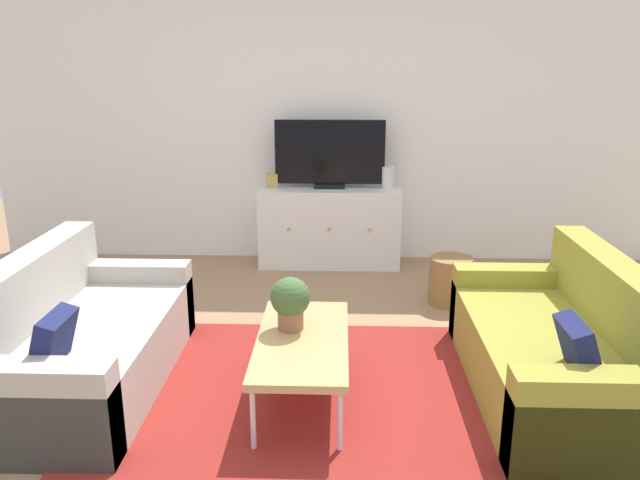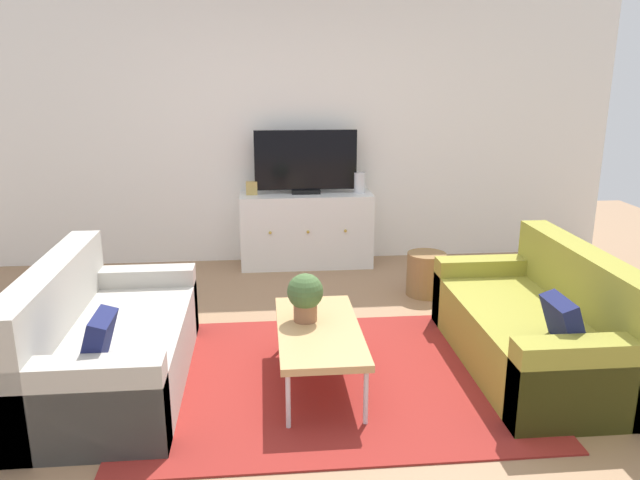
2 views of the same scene
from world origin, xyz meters
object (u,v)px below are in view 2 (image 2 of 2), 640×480
object	(u,v)px
couch_right_side	(544,329)
coffee_table	(319,332)
glass_vase	(360,183)
mantel_clock	(252,188)
potted_plant	(305,295)
tv_console	(306,230)
wicker_basket	(426,274)
flat_screen_tv	(306,162)
couch_left_side	(99,347)

from	to	relation	value
couch_right_side	coffee_table	bearing A→B (deg)	-176.15
glass_vase	mantel_clock	world-z (taller)	glass_vase
potted_plant	tv_console	xyz separation A→B (m)	(0.18, 2.36, -0.19)
tv_console	wicker_basket	distance (m)	1.39
coffee_table	glass_vase	xyz separation A→B (m)	(0.64, 2.48, 0.48)
couch_right_side	flat_screen_tv	xyz separation A→B (m)	(-1.41, 2.39, 0.78)
coffee_table	potted_plant	xyz separation A→B (m)	(-0.08, 0.12, 0.20)
coffee_table	mantel_clock	bearing A→B (deg)	99.88
coffee_table	wicker_basket	size ratio (longest dim) A/B	2.84
couch_left_side	glass_vase	bearing A→B (deg)	49.91
couch_left_side	couch_right_side	size ratio (longest dim) A/B	1.00
couch_right_side	flat_screen_tv	world-z (taller)	flat_screen_tv
couch_right_side	mantel_clock	distance (m)	3.11
couch_left_side	wicker_basket	bearing A→B (deg)	29.92
wicker_basket	glass_vase	bearing A→B (deg)	115.05
coffee_table	potted_plant	distance (m)	0.25
tv_console	wicker_basket	bearing A→B (deg)	-44.40
couch_right_side	flat_screen_tv	bearing A→B (deg)	120.45
coffee_table	mantel_clock	size ratio (longest dim) A/B	8.30
glass_vase	potted_plant	bearing A→B (deg)	-106.81
flat_screen_tv	glass_vase	world-z (taller)	flat_screen_tv
couch_right_side	mantel_clock	world-z (taller)	mantel_clock
couch_left_side	wicker_basket	distance (m)	2.83
flat_screen_tv	glass_vase	size ratio (longest dim) A/B	4.95
flat_screen_tv	wicker_basket	world-z (taller)	flat_screen_tv
coffee_table	flat_screen_tv	bearing A→B (deg)	87.64
flat_screen_tv	tv_console	bearing A→B (deg)	-90.00
tv_console	glass_vase	xyz separation A→B (m)	(0.53, 0.00, 0.47)
couch_right_side	flat_screen_tv	size ratio (longest dim) A/B	1.66
coffee_table	wicker_basket	xyz separation A→B (m)	(1.09, 1.51, -0.16)
mantel_clock	couch_right_side	bearing A→B (deg)	-50.72
couch_right_side	couch_left_side	bearing A→B (deg)	180.00
tv_console	wicker_basket	size ratio (longest dim) A/B	3.44
couch_right_side	mantel_clock	xyz separation A→B (m)	(-1.94, 2.37, 0.54)
flat_screen_tv	mantel_clock	size ratio (longest dim) A/B	7.73
tv_console	mantel_clock	world-z (taller)	mantel_clock
couch_right_side	wicker_basket	bearing A→B (deg)	106.68
coffee_table	wicker_basket	bearing A→B (deg)	54.25
couch_left_side	couch_right_side	distance (m)	2.87
glass_vase	mantel_clock	size ratio (longest dim) A/B	1.56
potted_plant	mantel_clock	distance (m)	2.40
wicker_basket	tv_console	bearing A→B (deg)	135.60
couch_right_side	potted_plant	xyz separation A→B (m)	(-1.59, 0.02, 0.29)
couch_right_side	mantel_clock	size ratio (longest dim) A/B	12.86
flat_screen_tv	potted_plant	bearing A→B (deg)	-94.28
glass_vase	wicker_basket	xyz separation A→B (m)	(0.45, -0.96, -0.65)
couch_right_side	wicker_basket	world-z (taller)	couch_right_side
couch_left_side	flat_screen_tv	size ratio (longest dim) A/B	1.66
tv_console	couch_left_side	bearing A→B (deg)	-121.67
glass_vase	tv_console	bearing A→B (deg)	-180.00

